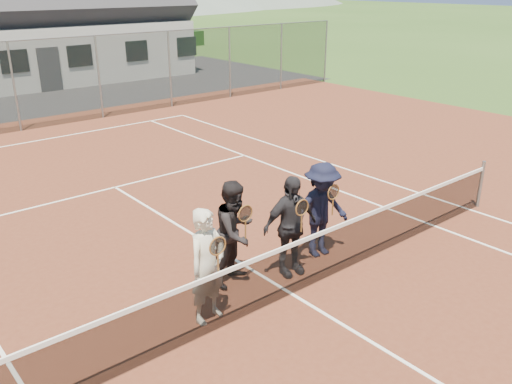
% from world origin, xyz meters
% --- Properties ---
extents(court_surface, '(30.00, 30.00, 0.02)m').
position_xyz_m(court_surface, '(0.00, 0.00, 0.01)').
color(court_surface, '#562819').
rests_on(court_surface, ground).
extents(court_markings, '(11.03, 23.83, 0.01)m').
position_xyz_m(court_markings, '(0.00, 0.00, 0.02)').
color(court_markings, white).
rests_on(court_markings, court_surface).
extents(tennis_net, '(11.68, 0.08, 1.10)m').
position_xyz_m(tennis_net, '(0.00, 0.00, 0.54)').
color(tennis_net, slate).
rests_on(tennis_net, ground).
extents(perimeter_fence, '(30.07, 0.07, 3.02)m').
position_xyz_m(perimeter_fence, '(0.00, 13.50, 1.52)').
color(perimeter_fence, slate).
rests_on(perimeter_fence, ground).
extents(player_a, '(0.72, 0.55, 1.80)m').
position_xyz_m(player_a, '(-1.42, 0.32, 0.92)').
color(player_a, beige).
rests_on(player_a, court_surface).
extents(player_b, '(1.04, 0.92, 1.80)m').
position_xyz_m(player_b, '(-0.41, 0.96, 0.92)').
color(player_b, black).
rests_on(player_b, court_surface).
extents(player_c, '(1.11, 0.59, 1.80)m').
position_xyz_m(player_c, '(0.45, 0.55, 0.92)').
color(player_c, black).
rests_on(player_c, court_surface).
extents(player_d, '(1.25, 0.84, 1.80)m').
position_xyz_m(player_d, '(1.37, 0.70, 0.92)').
color(player_d, black).
rests_on(player_d, court_surface).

